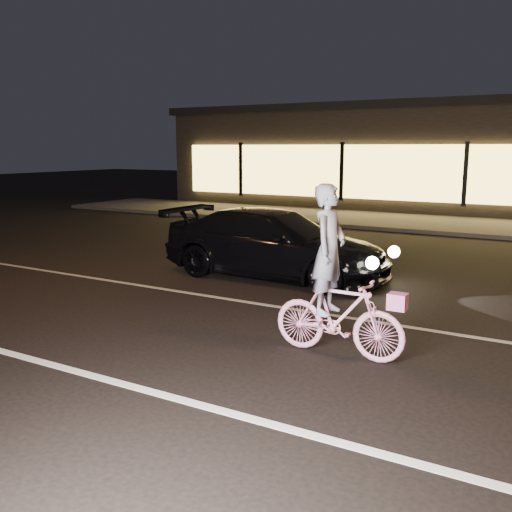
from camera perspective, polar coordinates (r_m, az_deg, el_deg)
The scene contains 7 objects.
ground at distance 7.24m, azimuth -1.96°, elevation -9.39°, with size 90.00×90.00×0.00m, color black.
lane_stripe_near at distance 6.11m, azimuth -9.62°, elevation -13.44°, with size 60.00×0.12×0.01m, color silver.
lane_stripe_far at distance 8.91m, azimuth 4.89°, elevation -5.49°, with size 60.00×0.10×0.01m, color gray.
sidewalk at distance 19.26m, azimuth 18.96°, elevation 2.94°, with size 30.00×4.00×0.12m, color #383533.
storefront at distance 24.99m, azimuth 21.98°, elevation 9.23°, with size 25.40×8.42×4.20m.
cyclist at distance 6.92m, azimuth 7.98°, elevation -4.00°, with size 1.66×0.57×2.09m.
sedan at distance 11.08m, azimuth 1.95°, elevation 1.24°, with size 4.56×1.88×1.32m.
Camera 1 is at (3.60, -5.76, 2.50)m, focal length 40.00 mm.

